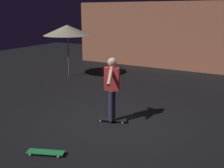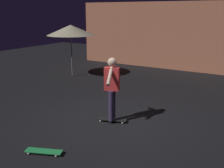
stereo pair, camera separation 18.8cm
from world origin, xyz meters
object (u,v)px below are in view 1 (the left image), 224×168
Objects in this scene: skateboard_ridden at (112,120)px; skater at (112,84)px; patio_umbrella at (67,30)px; skateboard_spare at (46,152)px.

skateboard_ridden is 0.48× the size of skater.
patio_umbrella is 2.86× the size of skateboard_ridden.
patio_umbrella is at bearing 139.93° from skater.
patio_umbrella is 7.28m from skateboard_spare.
skateboard_spare is 0.48× the size of skater.
skateboard_ridden is at bearing -40.07° from patio_umbrella.
skateboard_ridden is 1.01× the size of skateboard_spare.
patio_umbrella reaches higher than skater.
skater is at bearing 81.00° from skateboard_spare.
skateboard_ridden is 0.98m from skater.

